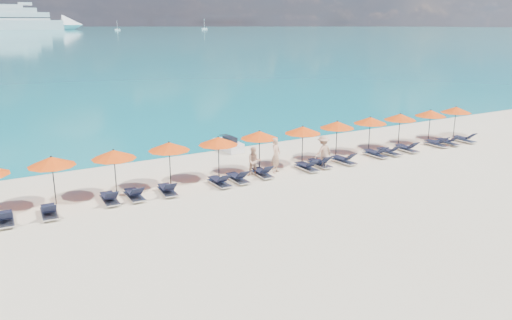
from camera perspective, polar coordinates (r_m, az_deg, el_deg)
ground at (r=23.36m, az=3.75°, el=-4.53°), size 1400.00×1400.00×0.00m
cruise_ship at (r=626.60m, az=-25.51°, el=14.19°), size 138.66×26.13×38.44m
sailboat_near at (r=559.62m, az=-15.56°, el=14.20°), size 5.56×1.85×10.19m
sailboat_far at (r=605.28m, az=-5.93°, el=14.73°), size 6.69×2.23×12.27m
jetski at (r=32.16m, az=-3.16°, el=1.76°), size 1.00×2.56×0.91m
beachgoer_a at (r=27.22m, az=2.30°, el=0.54°), size 0.85×0.78×1.95m
beachgoer_b at (r=26.61m, az=-0.21°, el=-0.19°), size 0.89×0.72×1.59m
beachgoer_c at (r=28.44m, az=7.69°, el=0.96°), size 1.25×0.69×1.85m
umbrella_3 at (r=23.93m, az=-22.33°, el=-0.14°), size 2.10×2.10×2.28m
umbrella_4 at (r=24.24m, az=-15.95°, el=0.63°), size 2.10×2.10×2.28m
umbrella_5 at (r=25.18m, az=-9.91°, el=1.54°), size 2.10×2.10×2.28m
umbrella_6 at (r=26.03m, az=-4.33°, el=2.19°), size 2.10×2.10×2.28m
umbrella_7 at (r=27.40m, az=0.39°, el=2.90°), size 2.10×2.10×2.28m
umbrella_8 at (r=28.76m, az=5.37°, el=3.44°), size 2.10×2.10×2.28m
umbrella_9 at (r=30.51m, az=9.26°, el=4.00°), size 2.10×2.10×2.28m
umbrella_10 at (r=32.31m, az=12.93°, el=4.44°), size 2.10×2.10×2.28m
umbrella_11 at (r=34.00m, az=16.16°, el=4.76°), size 2.10×2.10×2.28m
umbrella_12 at (r=36.06m, az=19.33°, el=5.08°), size 2.10×2.10×2.28m
umbrella_13 at (r=38.13m, az=21.90°, el=5.36°), size 2.10×2.10×2.28m
lounger_4 at (r=22.93m, az=-26.73°, el=-5.99°), size 0.71×1.73×0.66m
lounger_5 at (r=23.00m, az=-22.58°, el=-5.44°), size 0.74×1.74×0.66m
lounger_6 at (r=23.76m, az=-16.39°, el=-4.20°), size 0.70×1.73×0.66m
lounger_7 at (r=23.97m, az=-13.73°, el=-3.83°), size 0.65×1.71×0.66m
lounger_8 at (r=24.32m, az=-10.09°, el=-3.34°), size 0.78×1.75×0.66m
lounger_9 at (r=25.22m, az=-4.19°, el=-2.45°), size 0.65×1.71×0.66m
lounger_10 at (r=25.75m, az=-2.11°, el=-2.04°), size 0.62×1.70×0.66m
lounger_11 at (r=26.63m, az=0.71°, el=-1.44°), size 0.72×1.73×0.66m
lounger_12 at (r=27.89m, az=5.82°, el=-0.73°), size 0.64×1.71×0.66m
lounger_13 at (r=28.68m, az=7.34°, el=-0.32°), size 0.65×1.71×0.66m
lounger_14 at (r=29.53m, az=10.01°, el=0.02°), size 0.72×1.73×0.66m
lounger_15 at (r=31.40m, az=13.53°, el=0.75°), size 0.67×1.72×0.66m
lounger_16 at (r=32.12m, az=14.98°, el=0.98°), size 0.67×1.72×0.66m
lounger_17 at (r=33.22m, az=16.87°, el=1.31°), size 0.70×1.73×0.66m
lounger_18 at (r=35.23m, az=19.95°, el=1.83°), size 0.63×1.70×0.66m
lounger_19 at (r=35.97m, az=21.08°, el=1.99°), size 0.65×1.71×0.66m
lounger_20 at (r=37.21m, az=22.71°, el=2.24°), size 0.66×1.72×0.66m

